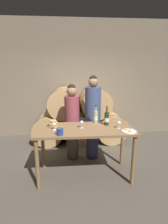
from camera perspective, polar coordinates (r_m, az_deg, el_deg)
name	(u,v)px	position (r m, az deg, el deg)	size (l,w,h in m)	color
ground_plane	(85,175)	(3.43, 0.22, -19.91)	(10.00, 10.00, 0.00)	#564F44
stone_wall_back	(78,80)	(5.03, -1.93, 10.48)	(10.00, 0.12, 3.20)	#7F705B
barrel_stack	(79,117)	(4.63, -1.49, -1.75)	(2.39, 0.88, 1.45)	tan
tasting_table	(85,135)	(3.06, 0.23, -7.46)	(1.68, 0.75, 0.92)	olive
person_left	(72,121)	(3.67, -3.89, -3.05)	(0.31, 0.31, 1.61)	#4C4238
person_right	(93,117)	(3.68, 2.88, -1.72)	(0.33, 0.33, 1.78)	#2D334C
wine_bottle_red	(107,119)	(3.17, 7.40, -2.14)	(0.08, 0.08, 0.35)	#193819
wine_bottle_white	(96,117)	(3.30, 3.83, -1.51)	(0.08, 0.08, 0.34)	#ADBC7F
blue_crock	(60,131)	(2.73, -7.86, -6.29)	(0.11, 0.11, 0.10)	navy
bread_basket	(53,124)	(3.15, -10.05, -3.72)	(0.18, 0.18, 0.13)	tan
cheese_plate	(129,131)	(2.94, 14.50, -6.08)	(0.24, 0.24, 0.04)	white
wine_glass_far_left	(54,125)	(2.94, -9.74, -4.08)	(0.06, 0.06, 0.13)	white
wine_glass_left	(82,123)	(3.00, -0.79, -3.52)	(0.06, 0.06, 0.13)	white
wine_glass_center	(119,123)	(3.03, 11.38, -3.60)	(0.06, 0.06, 0.13)	white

